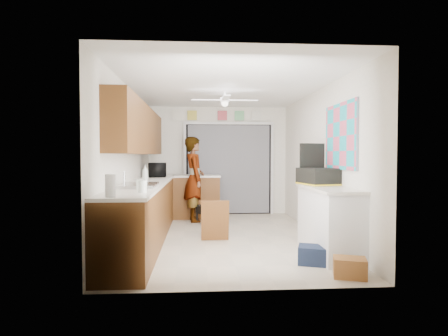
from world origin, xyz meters
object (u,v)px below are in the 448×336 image
object	(u,v)px
microwave	(158,170)
paper_towel_roll	(110,186)
suitcase	(318,176)
navy_crate	(313,255)
soap_bottle	(145,173)
dog	(203,213)
cardboard_box	(350,268)
man	(194,179)

from	to	relation	value
microwave	paper_towel_roll	bearing A→B (deg)	173.55
paper_towel_roll	suitcase	xyz separation A→B (m)	(2.70, 1.45, 0.00)
microwave	navy_crate	bearing A→B (deg)	-147.61
soap_bottle	suitcase	world-z (taller)	soap_bottle
microwave	suitcase	bearing A→B (deg)	-134.65
paper_towel_roll	dog	world-z (taller)	paper_towel_roll
suitcase	cardboard_box	distance (m)	1.67
microwave	soap_bottle	distance (m)	1.16
soap_bottle	dog	world-z (taller)	soap_bottle
cardboard_box	soap_bottle	bearing A→B (deg)	137.65
paper_towel_roll	suitcase	distance (m)	3.06
dog	man	bearing A→B (deg)	98.31
suitcase	dog	size ratio (longest dim) A/B	1.12
paper_towel_roll	navy_crate	distance (m)	2.63
microwave	man	distance (m)	0.78
suitcase	dog	bearing A→B (deg)	116.54
paper_towel_roll	dog	size ratio (longest dim) A/B	0.46
paper_towel_roll	dog	xyz separation A→B (m)	(1.00, 3.54, -0.86)
soap_bottle	man	size ratio (longest dim) A/B	0.16
man	suitcase	bearing A→B (deg)	-149.97
navy_crate	microwave	bearing A→B (deg)	127.30
paper_towel_roll	dog	bearing A→B (deg)	74.16
microwave	cardboard_box	bearing A→B (deg)	-149.32
cardboard_box	dog	size ratio (longest dim) A/B	0.69
microwave	paper_towel_roll	world-z (taller)	microwave
microwave	navy_crate	distance (m)	3.88
navy_crate	dog	world-z (taller)	dog
cardboard_box	man	xyz separation A→B (m)	(-1.79, 3.72, 0.77)
paper_towel_roll	cardboard_box	world-z (taller)	paper_towel_roll
suitcase	man	size ratio (longest dim) A/B	0.33
cardboard_box	dog	distance (m)	3.82
navy_crate	dog	bearing A→B (deg)	115.21
suitcase	dog	xyz separation A→B (m)	(-1.69, 2.09, -0.86)
microwave	cardboard_box	size ratio (longest dim) A/B	1.45
paper_towel_roll	man	xyz separation A→B (m)	(0.83, 3.80, -0.18)
cardboard_box	man	distance (m)	4.20
suitcase	cardboard_box	bearing A→B (deg)	-105.45
microwave	navy_crate	size ratio (longest dim) A/B	1.39
soap_bottle	suitcase	distance (m)	2.86
soap_bottle	cardboard_box	world-z (taller)	soap_bottle
paper_towel_roll	navy_crate	world-z (taller)	paper_towel_roll
cardboard_box	suitcase	bearing A→B (deg)	87.08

